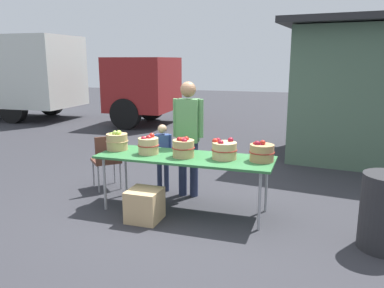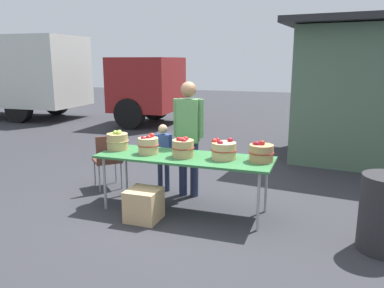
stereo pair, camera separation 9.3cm
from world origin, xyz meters
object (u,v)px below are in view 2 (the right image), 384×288
object	(u,v)px
apple_basket_red_0	(148,145)
child_customer	(163,152)
market_table	(184,159)
apple_basket_red_3	(261,152)
produce_crate	(144,205)
apple_basket_green_0	(117,140)
box_truck	(48,75)
apple_basket_red_1	(183,147)
apple_basket_red_2	(223,150)
folding_chair	(108,157)
vendor_adult	(189,130)

from	to	relation	value
apple_basket_red_0	child_customer	size ratio (longest dim) A/B	0.28
market_table	child_customer	world-z (taller)	child_customer
apple_basket_red_3	produce_crate	bearing A→B (deg)	-158.76
child_customer	apple_basket_green_0	bearing A→B (deg)	30.30
box_truck	apple_basket_red_1	bearing A→B (deg)	-42.52
apple_basket_red_2	apple_basket_green_0	bearing A→B (deg)	179.10
apple_basket_red_1	folding_chair	xyz separation A→B (m)	(-1.42, 0.49, -0.37)
child_customer	apple_basket_red_2	bearing A→B (deg)	129.92
vendor_adult	produce_crate	size ratio (longest dim) A/B	4.20
folding_chair	apple_basket_green_0	bearing A→B (deg)	91.09
apple_basket_red_2	folding_chair	distance (m)	2.02
box_truck	apple_basket_red_2	bearing A→B (deg)	-40.20
apple_basket_red_2	folding_chair	bearing A→B (deg)	167.95
vendor_adult	child_customer	bearing A→B (deg)	-13.52
child_customer	produce_crate	world-z (taller)	child_customer
apple_basket_red_1	apple_basket_red_3	bearing A→B (deg)	6.12
apple_basket_red_3	box_truck	xyz separation A→B (m)	(-8.11, 6.08, 0.62)
apple_basket_red_2	produce_crate	world-z (taller)	apple_basket_red_2
apple_basket_green_0	apple_basket_red_0	world-z (taller)	apple_basket_green_0
apple_basket_red_3	produce_crate	xyz separation A→B (m)	(-1.36, -0.53, -0.66)
apple_basket_red_0	apple_basket_red_3	xyz separation A→B (m)	(1.49, 0.09, -0.01)
apple_basket_green_0	child_customer	size ratio (longest dim) A/B	0.30
child_customer	box_truck	distance (m)	8.61
box_truck	vendor_adult	bearing A→B (deg)	-40.17
apple_basket_red_3	vendor_adult	distance (m)	1.24
apple_basket_green_0	produce_crate	world-z (taller)	apple_basket_green_0
apple_basket_red_0	vendor_adult	xyz separation A→B (m)	(0.36, 0.59, 0.12)
apple_basket_red_0	apple_basket_red_1	bearing A→B (deg)	-2.32
apple_basket_green_0	folding_chair	distance (m)	0.67
vendor_adult	box_truck	xyz separation A→B (m)	(-6.98, 5.58, 0.50)
apple_basket_green_0	vendor_adult	bearing A→B (deg)	30.12
apple_basket_red_2	box_truck	size ratio (longest dim) A/B	0.04
apple_basket_red_2	apple_basket_red_0	bearing A→B (deg)	-176.99
apple_basket_red_2	apple_basket_red_1	bearing A→B (deg)	-171.90
apple_basket_red_1	child_customer	bearing A→B (deg)	130.47
box_truck	produce_crate	xyz separation A→B (m)	(6.75, -6.60, -1.29)
apple_basket_green_0	folding_chair	size ratio (longest dim) A/B	0.36
apple_basket_red_2	produce_crate	xyz separation A→B (m)	(-0.89, -0.50, -0.67)
apple_basket_red_0	apple_basket_red_3	distance (m)	1.49
folding_chair	market_table	bearing A→B (deg)	117.52
box_truck	folding_chair	bearing A→B (deg)	-46.52
child_customer	box_truck	size ratio (longest dim) A/B	0.13
vendor_adult	child_customer	world-z (taller)	vendor_adult
apple_basket_red_1	folding_chair	distance (m)	1.55
apple_basket_red_0	produce_crate	bearing A→B (deg)	-73.28
apple_basket_red_0	apple_basket_red_1	xyz separation A→B (m)	(0.50, -0.02, 0.01)
apple_basket_green_0	apple_basket_red_2	size ratio (longest dim) A/B	0.95
apple_basket_red_2	box_truck	world-z (taller)	box_truck
vendor_adult	produce_crate	distance (m)	1.32
folding_chair	vendor_adult	bearing A→B (deg)	140.25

